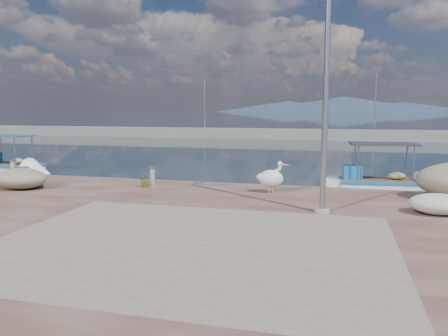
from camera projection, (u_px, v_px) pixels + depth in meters
ground at (192, 227)px, 13.03m from camera, size 1400.00×1400.00×0.00m
quay at (74, 307)px, 7.24m from camera, size 44.00×22.00×0.50m
quay_patch at (190, 243)px, 9.83m from camera, size 9.00×7.00×0.01m
breakwater at (302, 134)px, 51.29m from camera, size 120.00×2.20×7.50m
mountains at (340, 105)px, 633.74m from camera, size 370.00×280.00×22.00m
boat_left at (9, 169)px, 24.32m from camera, size 5.18×2.06×2.43m
boat_right at (380, 186)px, 18.92m from camera, size 5.14×2.04×2.42m
pelican at (271, 178)px, 15.69m from camera, size 1.22×0.67×1.17m
lamp_post at (326, 99)px, 12.37m from camera, size 0.44×0.96×7.00m
bollard_near at (152, 175)px, 17.23m from camera, size 0.25×0.25×0.76m
bollard_far at (13, 167)px, 19.44m from camera, size 0.26×0.26×0.80m
potted_plant at (145, 181)px, 16.88m from camera, size 0.54×0.50×0.50m
net_pile_d at (438, 204)px, 12.55m from camera, size 1.60×1.20×0.60m
net_pile_b at (21, 178)px, 16.59m from camera, size 2.01×1.56×0.78m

